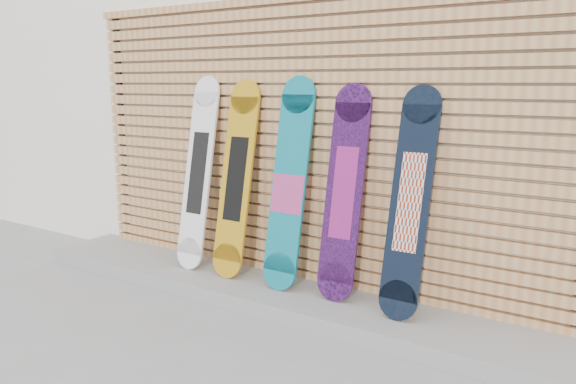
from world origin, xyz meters
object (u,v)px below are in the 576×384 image
object	(u,v)px
snowboard_2	(289,185)
snowboard_4	(410,202)
snowboard_0	(198,173)
snowboard_3	(344,193)
snowboard_1	(236,179)

from	to	relation	value
snowboard_2	snowboard_4	xyz separation A→B (m)	(0.96, -0.01, -0.02)
snowboard_2	snowboard_0	bearing A→B (deg)	-179.92
snowboard_2	snowboard_3	bearing A→B (deg)	2.63
snowboard_1	snowboard_2	world-z (taller)	snowboard_2
snowboard_0	snowboard_4	distance (m)	1.86
snowboard_0	snowboard_2	distance (m)	0.90
snowboard_3	snowboard_4	distance (m)	0.50
snowboard_1	snowboard_2	xyz separation A→B (m)	(0.50, 0.00, 0.00)
snowboard_1	snowboard_2	size ratio (longest dim) A/B	0.98
snowboard_1	snowboard_4	size ratio (longest dim) A/B	1.02
snowboard_0	snowboard_2	xyz separation A→B (m)	(0.90, 0.00, -0.01)
snowboard_0	snowboard_1	size ratio (longest dim) A/B	1.02
snowboard_1	snowboard_4	xyz separation A→B (m)	(1.45, -0.01, -0.02)
snowboard_2	snowboard_3	size ratio (longest dim) A/B	1.03
snowboard_3	snowboard_4	world-z (taller)	snowboard_3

